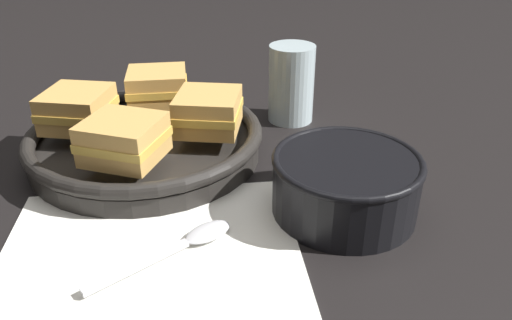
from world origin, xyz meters
TOP-DOWN VIEW (x-y plane):
  - ground_plane at (0.00, 0.00)m, footprint 4.00×4.00m
  - napkin at (-0.10, -0.08)m, footprint 0.32×0.28m
  - soup_bowl at (0.11, -0.06)m, footprint 0.16×0.16m
  - spoon at (-0.06, -0.07)m, footprint 0.15×0.08m
  - skillet at (-0.08, 0.13)m, footprint 0.30×0.30m
  - sandwich_near_left at (-0.11, 0.05)m, footprint 0.11×0.11m
  - sandwich_near_right at (-0.01, 0.10)m, footprint 0.10×0.10m
  - sandwich_far_left at (-0.06, 0.21)m, footprint 0.09×0.09m
  - sandwich_far_right at (-0.16, 0.16)m, footprint 0.10×0.11m
  - drinking_glass at (0.14, 0.19)m, footprint 0.07×0.07m

SIDE VIEW (x-z plane):
  - ground_plane at x=0.00m, z-range 0.00..0.00m
  - napkin at x=-0.10m, z-range 0.00..0.00m
  - spoon at x=-0.06m, z-range 0.00..0.01m
  - skillet at x=-0.08m, z-range 0.00..0.04m
  - soup_bowl at x=0.11m, z-range 0.00..0.07m
  - drinking_glass at x=0.14m, z-range 0.00..0.11m
  - sandwich_near_left at x=-0.11m, z-range 0.04..0.09m
  - sandwich_near_right at x=-0.01m, z-range 0.04..0.09m
  - sandwich_far_left at x=-0.06m, z-range 0.04..0.09m
  - sandwich_far_right at x=-0.16m, z-range 0.04..0.09m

